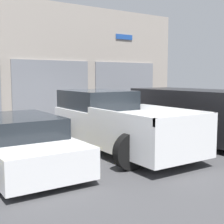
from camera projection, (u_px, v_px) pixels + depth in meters
The scene contains 8 objects.
ground_plane at pixel (94, 142), 10.34m from camera, with size 28.00×28.00×0.00m, color #3D3D3F.
shophouse_building at pixel (53, 68), 12.78m from camera, with size 12.16×0.68×5.11m.
pickup_truck at pixel (116, 122), 9.12m from camera, with size 2.57×5.08×1.71m.
sedan_white at pixel (20, 143), 7.37m from camera, with size 2.22×4.24×1.23m.
sedan_side at pixel (192, 113), 10.48m from camera, with size 2.32×4.47×1.72m.
parking_stripe_left at pixel (76, 158), 8.20m from camera, with size 0.12×2.20×0.01m, color gold.
parking_stripe_centre at pixel (159, 145), 9.79m from camera, with size 0.12×2.20×0.01m, color gold.
parking_stripe_right at pixel (219, 136), 11.37m from camera, with size 0.12×2.20×0.01m, color gold.
Camera 1 is at (-5.06, -8.83, 2.14)m, focal length 50.00 mm.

